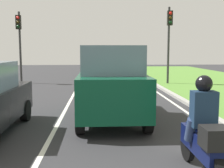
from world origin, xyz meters
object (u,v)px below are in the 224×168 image
at_px(car_suv_ahead, 111,83).
at_px(rider_person, 203,108).
at_px(traffic_light_near_right, 169,32).
at_px(traffic_light_overhead_left, 19,35).
at_px(motorcycle, 203,145).

distance_m(car_suv_ahead, rider_person, 4.29).
height_order(traffic_light_near_right, traffic_light_overhead_left, traffic_light_near_right).
distance_m(rider_person, traffic_light_overhead_left, 15.95).
bearing_deg(motorcycle, car_suv_ahead, 108.07).
relative_size(rider_person, traffic_light_overhead_left, 0.25).
height_order(motorcycle, traffic_light_near_right, traffic_light_near_right).
height_order(car_suv_ahead, motorcycle, car_suv_ahead).
bearing_deg(motorcycle, traffic_light_overhead_left, 115.64).
height_order(car_suv_ahead, traffic_light_overhead_left, traffic_light_overhead_left).
bearing_deg(rider_person, traffic_light_overhead_left, 115.72).
bearing_deg(traffic_light_near_right, rider_person, -102.11).
bearing_deg(traffic_light_near_right, car_suv_ahead, -114.55).
relative_size(car_suv_ahead, motorcycle, 2.37).
bearing_deg(traffic_light_overhead_left, car_suv_ahead, -61.75).
xyz_separation_m(car_suv_ahead, motorcycle, (1.33, -4.13, -0.60)).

